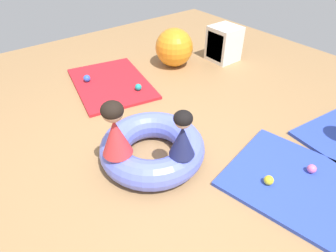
# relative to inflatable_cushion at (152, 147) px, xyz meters

# --- Properties ---
(ground_plane) EXTENTS (8.00, 8.00, 0.00)m
(ground_plane) POSITION_rel_inflatable_cushion_xyz_m (0.15, 0.04, -0.14)
(ground_plane) COLOR #9E7549
(gym_mat_near_right) EXTENTS (1.57, 1.25, 0.04)m
(gym_mat_near_right) POSITION_rel_inflatable_cushion_xyz_m (-1.64, 0.42, -0.12)
(gym_mat_near_right) COLOR red
(gym_mat_near_right) RESTS_ON ground
(gym_mat_front) EXTENTS (1.84, 1.38, 0.04)m
(gym_mat_front) POSITION_rel_inflatable_cushion_xyz_m (1.33, 0.91, -0.12)
(gym_mat_front) COLOR #2D47B7
(gym_mat_front) RESTS_ON ground
(inflatable_cushion) EXTENTS (1.06, 1.06, 0.29)m
(inflatable_cushion) POSITION_rel_inflatable_cushion_xyz_m (0.00, 0.00, 0.00)
(inflatable_cushion) COLOR #6070E5
(inflatable_cushion) RESTS_ON ground
(child_in_red) EXTENTS (0.28, 0.28, 0.54)m
(child_in_red) POSITION_rel_inflatable_cushion_xyz_m (-0.01, -0.37, 0.41)
(child_in_red) COLOR red
(child_in_red) RESTS_ON inflatable_cushion
(child_in_navy) EXTENTS (0.27, 0.27, 0.46)m
(child_in_navy) POSITION_rel_inflatable_cushion_xyz_m (0.37, 0.07, 0.37)
(child_in_navy) COLOR navy
(child_in_navy) RESTS_ON inflatable_cushion
(play_ball_pink) EXTENTS (0.09, 0.09, 0.09)m
(play_ball_pink) POSITION_rel_inflatable_cushion_xyz_m (1.13, 1.07, -0.06)
(play_ball_pink) COLOR pink
(play_ball_pink) RESTS_ON gym_mat_front
(play_ball_teal) EXTENTS (0.09, 0.09, 0.09)m
(play_ball_teal) POSITION_rel_inflatable_cushion_xyz_m (-1.20, 0.61, -0.06)
(play_ball_teal) COLOR teal
(play_ball_teal) RESTS_ON gym_mat_near_right
(play_ball_blue) EXTENTS (0.10, 0.10, 0.10)m
(play_ball_blue) POSITION_rel_inflatable_cushion_xyz_m (-1.87, 0.16, -0.05)
(play_ball_blue) COLOR blue
(play_ball_blue) RESTS_ON gym_mat_near_right
(play_ball_yellow) EXTENTS (0.09, 0.09, 0.09)m
(play_ball_yellow) POSITION_rel_inflatable_cushion_xyz_m (0.96, 0.62, -0.06)
(play_ball_yellow) COLOR yellow
(play_ball_yellow) RESTS_ON gym_mat_front
(exercise_ball_large) EXTENTS (0.60, 0.60, 0.60)m
(exercise_ball_large) POSITION_rel_inflatable_cushion_xyz_m (-1.59, 1.56, 0.16)
(exercise_ball_large) COLOR orange
(exercise_ball_large) RESTS_ON ground
(storage_cube) EXTENTS (0.44, 0.44, 0.56)m
(storage_cube) POSITION_rel_inflatable_cushion_xyz_m (-1.25, 2.32, 0.14)
(storage_cube) COLOR silver
(storage_cube) RESTS_ON ground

